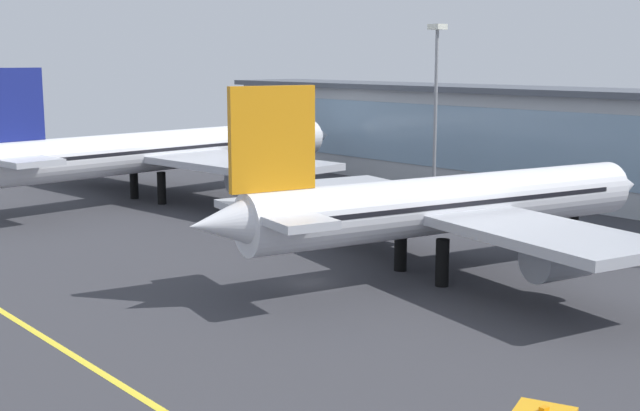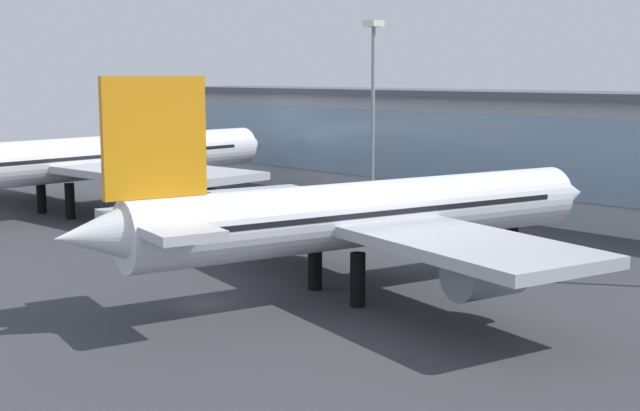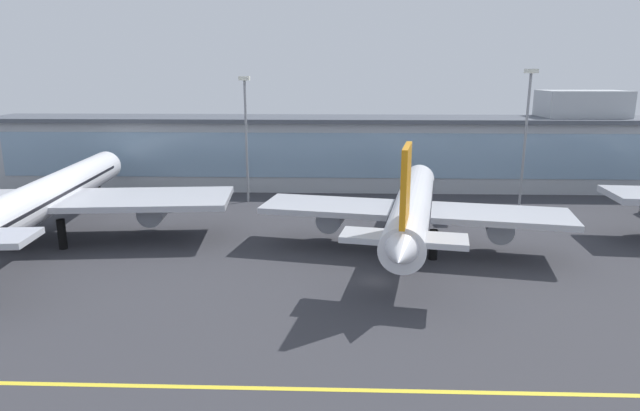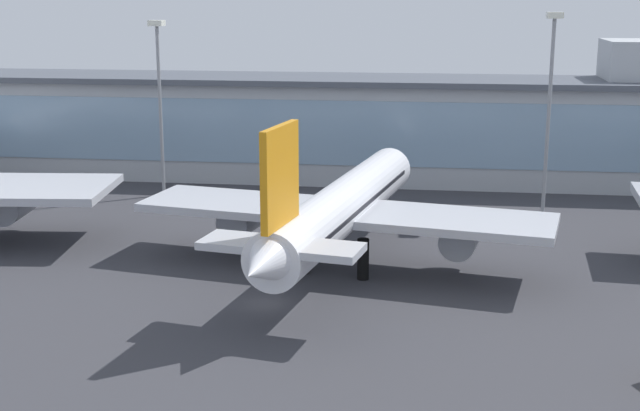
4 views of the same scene
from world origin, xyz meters
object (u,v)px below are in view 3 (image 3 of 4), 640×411
(airliner_near_right, at_px, (413,208))
(apron_light_mast_centre, at_px, (527,119))
(airliner_near_left, at_px, (46,198))
(apron_light_mast_west, at_px, (246,120))

(airliner_near_right, bearing_deg, apron_light_mast_centre, -32.17)
(airliner_near_left, bearing_deg, airliner_near_right, -98.49)
(apron_light_mast_west, relative_size, apron_light_mast_centre, 0.95)
(airliner_near_right, height_order, apron_light_mast_west, apron_light_mast_west)
(apron_light_mast_west, height_order, apron_light_mast_centre, apron_light_mast_centre)
(airliner_near_right, relative_size, apron_light_mast_centre, 1.95)
(airliner_near_left, distance_m, airliner_near_right, 50.12)
(airliner_near_left, relative_size, apron_light_mast_centre, 2.54)
(airliner_near_left, distance_m, apron_light_mast_west, 35.60)
(airliner_near_left, distance_m, apron_light_mast_centre, 75.25)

